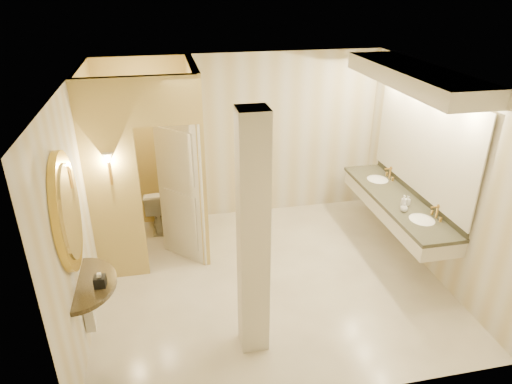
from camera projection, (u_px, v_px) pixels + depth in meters
floor at (270, 279)px, 6.22m from camera, size 4.50×4.50×0.00m
ceiling at (273, 79)px, 5.06m from camera, size 4.50×4.50×0.00m
wall_back at (242, 138)px, 7.40m from camera, size 4.50×0.02×2.70m
wall_front at (325, 287)px, 3.87m from camera, size 4.50×0.02×2.70m
wall_left at (80, 206)px, 5.23m from camera, size 0.02×4.00×2.70m
wall_right at (436, 175)px, 6.05m from camera, size 0.02×4.00×2.70m
toilet_closet at (174, 165)px, 6.26m from camera, size 1.50×1.55×2.70m
wall_sconce at (108, 160)px, 5.50m from camera, size 0.14×0.14×0.42m
vanity at (407, 148)px, 6.18m from camera, size 0.75×2.63×2.09m
console_shelf at (73, 245)px, 4.51m from camera, size 0.94×0.94×1.92m
pillar at (253, 240)px, 4.57m from camera, size 0.30×0.30×2.70m
tissue_box at (100, 281)px, 4.63m from camera, size 0.12×0.12×0.11m
toilet at (158, 208)px, 7.33m from camera, size 0.42×0.72×0.72m
soap_bottle_a at (407, 200)px, 6.27m from camera, size 0.07×0.08×0.13m
soap_bottle_b at (404, 207)px, 6.10m from camera, size 0.12×0.12×0.12m
soap_bottle_c at (404, 202)px, 6.17m from camera, size 0.07×0.08×0.19m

